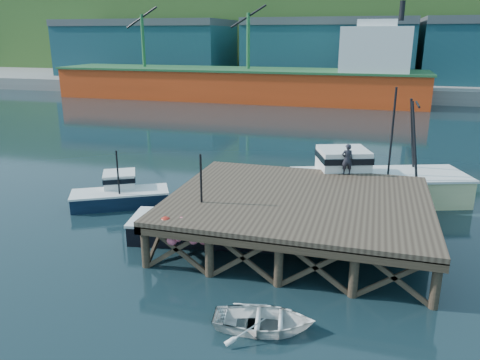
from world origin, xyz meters
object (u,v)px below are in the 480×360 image
(dinghy, at_px, (264,320))
(dockworker, at_px, (347,159))
(boat_navy, at_px, (120,193))
(boat_black, at_px, (206,221))
(trawler, at_px, (375,179))

(dinghy, xyz_separation_m, dockworker, (1.76, 12.04, 2.63))
(boat_navy, height_order, boat_black, boat_black)
(dinghy, relative_size, dockworker, 1.99)
(boat_navy, xyz_separation_m, dockworker, (12.55, 2.55, 2.29))
(trawler, height_order, dinghy, trawler)
(boat_navy, distance_m, boat_black, 6.94)
(boat_navy, height_order, dockworker, dockworker)
(dockworker, bearing_deg, boat_black, 24.58)
(trawler, relative_size, dinghy, 3.13)
(boat_black, relative_size, trawler, 0.70)
(boat_navy, relative_size, dinghy, 1.68)
(trawler, distance_m, dockworker, 3.08)
(boat_black, distance_m, trawler, 10.86)
(dinghy, height_order, dockworker, dockworker)
(dockworker, bearing_deg, trawler, -143.53)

